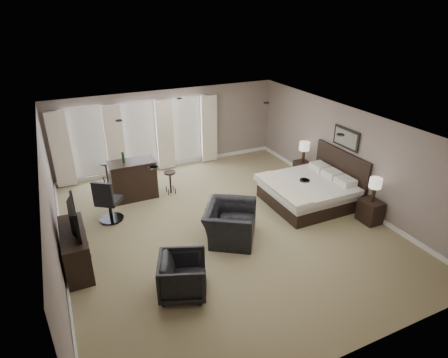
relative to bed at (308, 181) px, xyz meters
name	(u,v)px	position (x,y,z in m)	size (l,w,h in m)	color
room	(223,179)	(-2.58, -0.09, 0.60)	(7.60, 8.60, 2.64)	#847854
window_bay	(140,137)	(-3.58, 4.01, 0.51)	(5.25, 0.20, 2.30)	silver
bed	(308,181)	(0.00, 0.00, 0.00)	(2.19, 2.09, 1.39)	silver
nightstand_near	(370,211)	(0.89, -1.45, -0.40)	(0.44, 0.54, 0.59)	black
nightstand_far	(302,170)	(0.89, 1.45, -0.42)	(0.41, 0.50, 0.55)	black
lamp_near	(374,190)	(0.89, -1.45, 0.21)	(0.30, 0.30, 0.62)	beige
lamp_far	(304,152)	(0.89, 1.45, 0.18)	(0.32, 0.32, 0.66)	beige
wall_art	(346,138)	(1.12, 0.00, 1.05)	(0.04, 0.96, 0.56)	slate
dresser	(76,249)	(-6.03, -0.22, -0.25)	(0.49, 1.53, 0.89)	black
tv	(71,228)	(-6.03, -0.22, 0.26)	(1.12, 0.65, 0.15)	black
armchair_near	(230,218)	(-2.66, -0.62, -0.14)	(1.28, 0.83, 1.12)	black
armchair_far	(183,274)	(-4.27, -1.91, -0.25)	(0.87, 0.81, 0.90)	black
bar_counter	(133,180)	(-4.23, 2.37, -0.14)	(1.29, 0.67, 1.12)	black
bar_stool_left	(107,173)	(-4.79, 3.64, -0.35)	(0.33, 0.33, 0.70)	black
bar_stool_right	(170,182)	(-3.22, 2.20, -0.35)	(0.32, 0.32, 0.69)	black
desk_chair	(109,199)	(-5.06, 1.41, -0.11)	(0.60, 0.60, 1.18)	black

